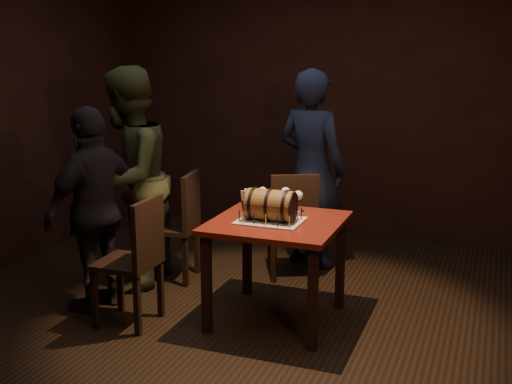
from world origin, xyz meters
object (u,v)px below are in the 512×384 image
at_px(pint_of_ale, 266,203).
at_px(person_left_rear, 128,179).
at_px(wine_glass_right, 298,196).
at_px(person_left_front, 95,210).
at_px(wine_glass_left, 263,193).
at_px(pub_table, 277,235).
at_px(person_back, 311,169).
at_px(chair_back, 293,220).
at_px(barrel_cake, 270,205).
at_px(chair_left_front, 136,255).
at_px(chair_left_rear, 180,220).
at_px(wine_glass_mid, 286,193).

height_order(pint_of_ale, person_left_rear, person_left_rear).
xyz_separation_m(wine_glass_right, person_left_front, (-1.40, -0.56, -0.10)).
bearing_deg(person_left_rear, wine_glass_left, 88.68).
distance_m(pub_table, person_left_rear, 1.40).
bearing_deg(person_back, wine_glass_left, 97.40).
relative_size(chair_back, person_left_rear, 0.51).
height_order(pub_table, wine_glass_left, wine_glass_left).
bearing_deg(barrel_cake, wine_glass_right, 73.55).
xyz_separation_m(barrel_cake, wine_glass_left, (-0.19, 0.36, -0.00)).
bearing_deg(person_left_front, pub_table, 114.98).
bearing_deg(chair_left_front, pint_of_ale, 38.80).
relative_size(chair_left_front, person_left_front, 0.60).
height_order(barrel_cake, chair_left_rear, barrel_cake).
bearing_deg(pub_table, pint_of_ale, 130.73).
bearing_deg(person_left_rear, barrel_cake, 72.48).
height_order(wine_glass_mid, wine_glass_right, same).
bearing_deg(chair_left_rear, chair_left_front, -81.84).
xyz_separation_m(person_back, person_left_rear, (-1.24, -1.04, 0.02)).
bearing_deg(pint_of_ale, person_left_rear, 177.40).
xyz_separation_m(wine_glass_mid, person_back, (-0.06, 0.90, 0.02)).
bearing_deg(wine_glass_mid, wine_glass_right, -31.39).
bearing_deg(person_left_front, person_left_rear, -164.19).
bearing_deg(person_left_rear, chair_back, 111.69).
bearing_deg(barrel_cake, person_back, 93.48).
relative_size(barrel_cake, wine_glass_right, 2.47).
distance_m(wine_glass_mid, pint_of_ale, 0.22).
height_order(chair_back, chair_left_front, same).
height_order(barrel_cake, chair_left_front, barrel_cake).
distance_m(barrel_cake, pint_of_ale, 0.25).
relative_size(wine_glass_left, wine_glass_right, 1.00).
bearing_deg(person_back, pint_of_ale, 102.28).
bearing_deg(chair_back, pub_table, -80.15).
height_order(pub_table, person_back, person_back).
relative_size(wine_glass_mid, wine_glass_right, 1.00).
xyz_separation_m(wine_glass_right, person_back, (-0.18, 0.98, 0.02)).
xyz_separation_m(pub_table, wine_glass_mid, (-0.06, 0.36, 0.23)).
bearing_deg(wine_glass_mid, person_left_rear, -173.98).
height_order(chair_left_front, person_back, person_back).
height_order(pub_table, pint_of_ale, pint_of_ale).
bearing_deg(chair_left_front, pub_table, 25.65).
bearing_deg(barrel_cake, wine_glass_left, 118.00).
relative_size(chair_left_rear, person_left_rear, 0.51).
bearing_deg(barrel_cake, chair_left_front, -156.20).
relative_size(barrel_cake, wine_glass_left, 2.47).
distance_m(wine_glass_right, chair_back, 0.69).
bearing_deg(pint_of_ale, wine_glass_right, 28.32).
xyz_separation_m(barrel_cake, chair_back, (-0.12, 0.90, -0.35)).
bearing_deg(wine_glass_left, chair_back, 81.82).
height_order(pub_table, person_left_rear, person_left_rear).
distance_m(wine_glass_mid, chair_back, 0.60).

